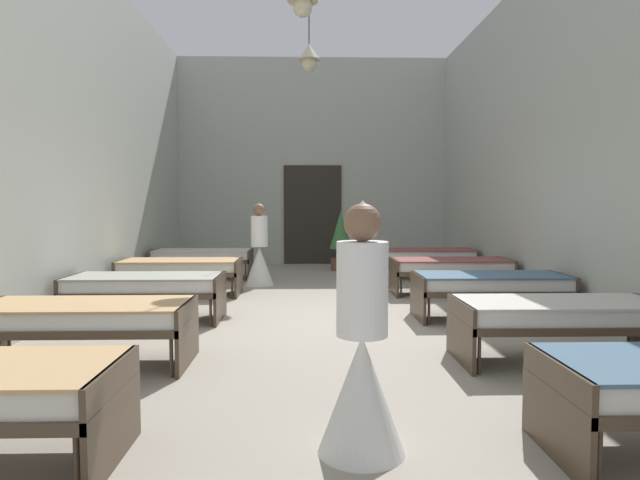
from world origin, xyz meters
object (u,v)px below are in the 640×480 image
at_px(bed_left_row_2, 146,286).
at_px(bed_right_row_2, 490,285).
at_px(bed_right_row_3, 451,267).
at_px(potted_plant, 341,237).
at_px(bed_left_row_1, 84,318).
at_px(nurse_mid_aisle, 259,256).
at_px(bed_left_row_3, 180,268).
at_px(bed_left_row_4, 203,257).
at_px(bed_right_row_1, 560,315).
at_px(bed_right_row_4, 425,256).
at_px(nurse_near_aisle, 362,364).

xyz_separation_m(bed_left_row_2, bed_right_row_2, (4.37, 0.00, 0.00)).
bearing_deg(bed_right_row_3, potted_plant, 116.41).
bearing_deg(bed_left_row_1, nurse_mid_aisle, 76.44).
bearing_deg(bed_left_row_3, bed_left_row_4, 90.00).
height_order(bed_right_row_1, bed_right_row_2, same).
bearing_deg(bed_left_row_4, bed_left_row_1, -90.00).
xyz_separation_m(nurse_mid_aisle, potted_plant, (1.61, 2.12, 0.21)).
distance_m(bed_left_row_2, potted_plant, 5.81).
relative_size(bed_left_row_1, bed_right_row_4, 1.00).
bearing_deg(bed_right_row_3, bed_left_row_2, -156.48).
bearing_deg(bed_left_row_3, bed_left_row_2, -90.00).
bearing_deg(bed_left_row_2, bed_right_row_2, 0.00).
bearing_deg(nurse_mid_aisle, bed_right_row_3, 76.22).
bearing_deg(bed_left_row_1, bed_right_row_3, 41.04).
bearing_deg(bed_right_row_4, bed_left_row_4, 180.00).
xyz_separation_m(bed_left_row_1, bed_left_row_4, (0.00, 5.70, 0.00)).
relative_size(bed_right_row_2, potted_plant, 1.45).
height_order(bed_left_row_1, nurse_mid_aisle, nurse_mid_aisle).
height_order(bed_left_row_1, bed_left_row_3, same).
relative_size(bed_left_row_3, nurse_near_aisle, 1.28).
bearing_deg(bed_right_row_2, bed_right_row_4, 90.00).
relative_size(bed_left_row_3, bed_right_row_4, 1.00).
relative_size(bed_right_row_1, bed_left_row_4, 1.00).
distance_m(bed_right_row_1, nurse_mid_aisle, 5.82).
xyz_separation_m(bed_left_row_1, bed_left_row_2, (0.00, 1.90, 0.00)).
xyz_separation_m(bed_left_row_1, potted_plant, (2.78, 6.99, 0.30)).
relative_size(bed_left_row_3, bed_right_row_3, 1.00).
relative_size(bed_right_row_3, bed_left_row_4, 1.00).
height_order(bed_left_row_3, bed_right_row_4, same).
height_order(nurse_near_aisle, potted_plant, nurse_near_aisle).
height_order(bed_left_row_4, nurse_near_aisle, nurse_near_aisle).
bearing_deg(bed_right_row_4, bed_left_row_3, -156.48).
height_order(bed_right_row_2, bed_right_row_3, same).
bearing_deg(nurse_mid_aisle, bed_left_row_2, -16.85).
xyz_separation_m(bed_left_row_2, potted_plant, (2.78, 5.09, 0.30)).
height_order(nurse_near_aisle, nurse_mid_aisle, same).
xyz_separation_m(bed_left_row_1, bed_left_row_3, (0.00, 3.80, 0.00)).
distance_m(bed_left_row_3, nurse_near_aisle, 6.06).
bearing_deg(bed_right_row_1, bed_right_row_3, 90.00).
relative_size(bed_right_row_2, bed_left_row_4, 1.00).
distance_m(bed_right_row_1, bed_left_row_2, 4.76).
bearing_deg(nurse_mid_aisle, bed_right_row_4, 109.33).
xyz_separation_m(bed_right_row_3, potted_plant, (-1.58, 3.19, 0.30)).
height_order(bed_right_row_2, bed_right_row_4, same).
xyz_separation_m(bed_left_row_4, potted_plant, (2.78, 1.29, 0.30)).
relative_size(bed_right_row_2, nurse_mid_aisle, 1.28).
distance_m(bed_right_row_4, nurse_mid_aisle, 3.30).
bearing_deg(bed_left_row_3, nurse_mid_aisle, 42.30).
height_order(bed_right_row_1, bed_right_row_4, same).
distance_m(bed_right_row_2, bed_right_row_3, 1.90).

